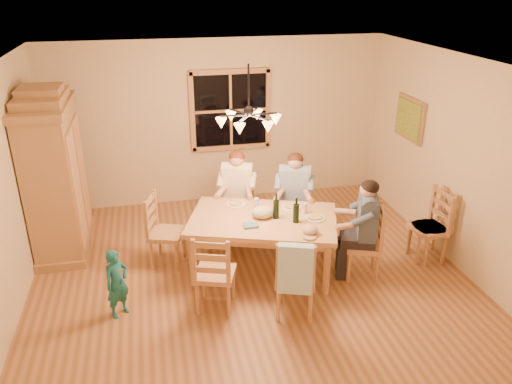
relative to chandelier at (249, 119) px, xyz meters
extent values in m
plane|color=brown|center=(0.00, 0.00, -2.08)|extent=(5.50, 5.50, 0.00)
cube|color=white|center=(0.00, 0.00, 0.62)|extent=(5.50, 5.00, 0.02)
cube|color=beige|center=(0.00, 2.50, -0.73)|extent=(5.50, 0.02, 2.70)
cube|color=beige|center=(-2.75, 0.00, -0.73)|extent=(0.02, 5.00, 2.70)
cube|color=beige|center=(2.75, 0.00, -0.73)|extent=(0.02, 5.00, 2.70)
cube|color=black|center=(0.20, 2.48, -0.53)|extent=(1.20, 0.03, 1.20)
cube|color=#AD744C|center=(0.20, 2.46, -0.53)|extent=(1.30, 0.06, 1.30)
cube|color=olive|center=(2.72, 1.20, -0.48)|extent=(0.04, 0.78, 0.64)
cube|color=#1E6B2D|center=(2.69, 1.20, -0.48)|extent=(0.02, 0.68, 0.54)
cylinder|color=black|center=(0.00, 0.00, 0.36)|extent=(0.02, 0.02, 0.53)
sphere|color=black|center=(0.00, 0.00, 0.09)|extent=(0.12, 0.12, 0.12)
cylinder|color=black|center=(0.16, 0.00, 0.05)|extent=(0.34, 0.02, 0.02)
cone|color=#FFB259|center=(0.32, 0.00, -0.03)|extent=(0.13, 0.13, 0.12)
cylinder|color=black|center=(0.08, 0.14, 0.05)|extent=(0.19, 0.31, 0.02)
cone|color=#FFB259|center=(0.16, 0.28, -0.03)|extent=(0.13, 0.13, 0.12)
cylinder|color=black|center=(-0.08, 0.14, 0.05)|extent=(0.19, 0.31, 0.02)
cone|color=#FFB259|center=(-0.16, 0.28, -0.03)|extent=(0.13, 0.13, 0.12)
cylinder|color=black|center=(-0.16, 0.00, 0.05)|extent=(0.34, 0.02, 0.02)
cone|color=#FFB259|center=(-0.32, 0.00, -0.03)|extent=(0.13, 0.13, 0.12)
cylinder|color=black|center=(-0.08, -0.14, 0.05)|extent=(0.19, 0.31, 0.02)
cone|color=#FFB259|center=(-0.16, -0.28, -0.03)|extent=(0.13, 0.13, 0.12)
cylinder|color=black|center=(0.08, -0.14, 0.05)|extent=(0.19, 0.31, 0.02)
cone|color=#FFB259|center=(0.16, -0.28, -0.03)|extent=(0.13, 0.13, 0.12)
cube|color=olive|center=(-2.43, 1.27, -1.08)|extent=(0.60, 1.30, 2.00)
cube|color=olive|center=(-2.43, 1.27, -0.03)|extent=(0.66, 1.40, 0.10)
cube|color=olive|center=(-2.43, 1.27, 0.07)|extent=(0.58, 1.00, 0.12)
cube|color=olive|center=(-2.43, 1.27, 0.17)|extent=(0.52, 0.55, 0.10)
cube|color=#AD744C|center=(-2.12, 0.94, -1.08)|extent=(0.03, 0.55, 1.60)
cube|color=#AD744C|center=(-2.12, 1.60, -1.08)|extent=(0.03, 0.55, 1.60)
cube|color=olive|center=(-2.43, 1.27, -2.02)|extent=(0.66, 1.40, 0.12)
cube|color=tan|center=(0.19, 0.08, -1.35)|extent=(2.11, 1.66, 0.06)
cube|color=#AD744C|center=(0.19, 0.08, -1.43)|extent=(1.92, 1.47, 0.10)
cylinder|color=#AD744C|center=(-0.73, -0.09, -1.73)|extent=(0.09, 0.09, 0.70)
cylinder|color=#AD744C|center=(0.82, -0.63, -1.73)|extent=(0.09, 0.09, 0.70)
cylinder|color=#AD744C|center=(-0.43, 0.78, -1.73)|extent=(0.09, 0.09, 0.70)
cylinder|color=#AD744C|center=(1.12, 0.24, -1.73)|extent=(0.09, 0.09, 0.70)
cube|color=#AD744C|center=(0.04, 1.05, -1.63)|extent=(0.55, 0.54, 0.06)
cube|color=#AD744C|center=(0.04, 1.05, -1.36)|extent=(0.38, 0.17, 0.54)
cube|color=#AD744C|center=(0.81, 0.78, -1.63)|extent=(0.55, 0.54, 0.06)
cube|color=#AD744C|center=(0.81, 0.78, -1.36)|extent=(0.38, 0.17, 0.54)
cube|color=#AD744C|center=(-0.53, -0.60, -1.63)|extent=(0.55, 0.54, 0.06)
cube|color=#AD744C|center=(-0.53, -0.60, -1.36)|extent=(0.38, 0.17, 0.54)
cube|color=#AD744C|center=(0.34, -0.90, -1.63)|extent=(0.55, 0.54, 0.06)
cube|color=#AD744C|center=(0.34, -0.90, -1.36)|extent=(0.38, 0.17, 0.54)
cube|color=#AD744C|center=(-1.02, 0.49, -1.63)|extent=(0.54, 0.55, 0.06)
cube|color=#AD744C|center=(-1.02, 0.49, -1.36)|extent=(0.17, 0.38, 0.54)
cube|color=#AD744C|center=(1.40, -0.34, -1.63)|extent=(0.54, 0.55, 0.06)
cube|color=#AD744C|center=(1.40, -0.34, -1.36)|extent=(0.17, 0.38, 0.54)
cube|color=beige|center=(0.04, 1.05, -1.24)|extent=(0.45, 0.34, 0.52)
cube|color=#262328|center=(0.04, 1.05, -1.55)|extent=(0.50, 0.52, 0.14)
sphere|color=tan|center=(0.04, 1.05, -0.86)|extent=(0.21, 0.21, 0.21)
ellipsoid|color=#592614|center=(0.04, 1.05, -0.83)|extent=(0.22, 0.22, 0.17)
cube|color=#305F85|center=(0.81, 0.78, -1.24)|extent=(0.45, 0.34, 0.52)
cube|color=#262328|center=(0.81, 0.78, -1.55)|extent=(0.50, 0.52, 0.14)
sphere|color=tan|center=(0.81, 0.78, -0.86)|extent=(0.21, 0.21, 0.21)
ellipsoid|color=#381E11|center=(0.81, 0.78, -0.83)|extent=(0.22, 0.22, 0.17)
cube|color=#44566E|center=(1.40, -0.34, -1.24)|extent=(0.34, 0.45, 0.52)
cube|color=#262328|center=(1.40, -0.34, -1.55)|extent=(0.52, 0.50, 0.14)
sphere|color=tan|center=(1.40, -0.34, -0.86)|extent=(0.21, 0.21, 0.21)
ellipsoid|color=black|center=(1.40, -0.34, -0.83)|extent=(0.22, 0.22, 0.17)
cube|color=#ADDDEB|center=(0.28, -1.08, -1.38)|extent=(0.39, 0.22, 0.58)
cylinder|color=black|center=(0.35, 0.04, -1.15)|extent=(0.08, 0.08, 0.33)
cylinder|color=black|center=(0.56, -0.13, -1.15)|extent=(0.08, 0.08, 0.33)
cylinder|color=white|center=(-0.08, 0.53, -1.31)|extent=(0.26, 0.26, 0.02)
cylinder|color=white|center=(0.62, 0.28, -1.31)|extent=(0.26, 0.26, 0.02)
cylinder|color=white|center=(0.82, -0.10, -1.31)|extent=(0.26, 0.26, 0.02)
cylinder|color=silver|center=(0.17, 0.38, -1.25)|extent=(0.06, 0.06, 0.14)
cylinder|color=silver|center=(0.75, 0.09, -1.25)|extent=(0.06, 0.06, 0.14)
ellipsoid|color=tan|center=(0.64, -0.45, -1.26)|extent=(0.20, 0.20, 0.11)
cube|color=slate|center=(-0.01, -0.12, -1.30)|extent=(0.22, 0.19, 0.03)
ellipsoid|color=#BDB189|center=(0.19, 0.08, -1.24)|extent=(0.28, 0.22, 0.15)
imported|color=#1A6D77|center=(-1.62, -0.50, -1.66)|extent=(0.36, 0.35, 0.83)
cube|color=#AD744C|center=(2.45, -0.11, -1.63)|extent=(0.50, 0.52, 0.06)
cube|color=#AD744C|center=(2.45, -0.11, -1.36)|extent=(0.13, 0.38, 0.54)
cube|color=#AD744C|center=(2.45, -0.12, -1.63)|extent=(0.50, 0.52, 0.06)
cube|color=#AD744C|center=(2.45, -0.12, -1.36)|extent=(0.13, 0.38, 0.54)
camera|label=1|loc=(-1.11, -5.43, 1.52)|focal=35.00mm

